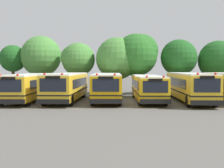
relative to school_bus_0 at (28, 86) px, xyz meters
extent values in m
plane|color=#595651|center=(9.34, -0.04, -1.40)|extent=(160.00, 160.00, 0.00)
cube|color=yellow|center=(0.00, 0.03, -0.02)|extent=(2.73, 10.72, 2.05)
cube|color=white|center=(0.00, 0.03, 1.06)|extent=(2.68, 10.50, 0.12)
cube|color=black|center=(0.12, -5.37, -0.87)|extent=(2.54, 0.22, 0.36)
cube|color=black|center=(0.12, -5.32, 0.35)|extent=(2.04, 0.11, 0.98)
cube|color=black|center=(1.26, 0.36, 0.31)|extent=(0.23, 8.32, 0.74)
cube|color=black|center=(-1.27, 0.30, 0.31)|extent=(0.23, 8.32, 0.74)
cube|color=black|center=(0.00, 0.03, -0.43)|extent=(2.76, 10.82, 0.10)
sphere|color=red|center=(0.80, -5.14, 1.16)|extent=(0.18, 0.18, 0.18)
sphere|color=red|center=(-0.56, -5.17, 1.16)|extent=(0.18, 0.18, 0.18)
cube|color=black|center=(0.12, -5.33, 0.90)|extent=(1.12, 0.11, 0.24)
cylinder|color=black|center=(1.19, -3.88, -0.90)|extent=(0.30, 1.01, 1.00)
cylinder|color=black|center=(-1.01, -3.93, -0.90)|extent=(0.30, 1.01, 1.00)
cylinder|color=black|center=(1.02, 3.58, -0.90)|extent=(0.30, 1.01, 1.00)
cylinder|color=black|center=(-1.19, 3.53, -0.90)|extent=(0.30, 1.01, 1.00)
cube|color=yellow|center=(3.65, -0.09, 0.02)|extent=(2.74, 10.27, 2.12)
cube|color=white|center=(3.65, -0.09, 1.14)|extent=(2.68, 10.07, 0.12)
cube|color=black|center=(3.53, -5.27, -0.87)|extent=(2.55, 0.22, 0.36)
cube|color=black|center=(3.53, -5.22, 0.40)|extent=(2.05, 0.11, 1.02)
cube|color=black|center=(4.93, 0.18, 0.36)|extent=(0.23, 7.97, 0.76)
cube|color=black|center=(2.39, 0.24, 0.36)|extent=(0.23, 7.97, 0.76)
cube|color=black|center=(3.65, -0.09, -0.41)|extent=(2.77, 10.37, 0.10)
sphere|color=red|center=(4.23, -5.06, 1.24)|extent=(0.18, 0.18, 0.18)
sphere|color=red|center=(2.85, -5.03, 1.24)|extent=(0.18, 0.18, 0.18)
cube|color=black|center=(3.53, -5.23, 0.98)|extent=(1.13, 0.11, 0.24)
cylinder|color=black|center=(4.68, -3.82, -0.90)|extent=(0.30, 1.01, 1.00)
cylinder|color=black|center=(2.46, -3.77, -0.90)|extent=(0.30, 1.01, 1.00)
cylinder|color=black|center=(4.84, 3.19, -0.90)|extent=(0.30, 1.01, 1.00)
cylinder|color=black|center=(2.62, 3.24, -0.90)|extent=(0.30, 1.01, 1.00)
cube|color=#EAA80C|center=(7.43, -0.04, 0.00)|extent=(2.77, 9.77, 2.09)
cube|color=white|center=(7.43, -0.04, 1.10)|extent=(2.71, 9.58, 0.12)
cube|color=black|center=(7.56, -4.96, -0.87)|extent=(2.57, 0.23, 0.36)
cube|color=black|center=(7.56, -4.91, 0.37)|extent=(2.06, 0.11, 1.00)
cube|color=black|center=(8.70, 0.29, 0.33)|extent=(0.24, 7.57, 0.75)
cube|color=black|center=(6.15, 0.23, 0.33)|extent=(0.24, 7.57, 0.75)
cube|color=black|center=(7.43, -0.04, -0.42)|extent=(2.79, 9.87, 0.10)
sphere|color=red|center=(8.25, -4.73, 1.20)|extent=(0.18, 0.18, 0.18)
sphere|color=red|center=(6.86, -4.76, 1.20)|extent=(0.18, 0.18, 0.18)
cube|color=black|center=(7.56, -4.92, 0.94)|extent=(1.13, 0.11, 0.24)
cylinder|color=black|center=(8.64, -3.47, -0.90)|extent=(0.31, 1.01, 1.00)
cylinder|color=black|center=(6.41, -3.52, -0.90)|extent=(0.31, 1.01, 1.00)
cylinder|color=black|center=(8.47, 3.04, -0.90)|extent=(0.31, 1.01, 1.00)
cylinder|color=black|center=(6.24, 2.98, -0.90)|extent=(0.31, 1.01, 1.00)
cube|color=yellow|center=(11.24, 0.12, -0.09)|extent=(2.61, 10.03, 1.92)
cube|color=white|center=(11.24, 0.12, 0.93)|extent=(2.55, 9.83, 0.12)
cube|color=black|center=(11.37, -4.94, -0.87)|extent=(2.40, 0.22, 0.36)
cube|color=black|center=(11.37, -4.89, 0.26)|extent=(1.93, 0.11, 0.92)
cube|color=black|center=(12.43, 0.45, 0.22)|extent=(0.24, 7.78, 0.69)
cube|color=black|center=(10.04, 0.39, 0.22)|extent=(0.24, 7.78, 0.69)
cube|color=black|center=(11.24, 0.12, -0.47)|extent=(2.63, 10.13, 0.10)
sphere|color=red|center=(12.01, -4.70, 1.03)|extent=(0.18, 0.18, 0.18)
sphere|color=red|center=(10.72, -4.73, 1.03)|extent=(0.18, 0.18, 0.18)
cube|color=black|center=(11.37, -4.90, 0.77)|extent=(1.06, 0.11, 0.24)
cylinder|color=black|center=(12.37, -3.44, -0.90)|extent=(0.31, 1.01, 1.00)
cylinder|color=black|center=(10.30, -3.49, -0.90)|extent=(0.31, 1.01, 1.00)
cylinder|color=black|center=(12.20, 3.33, -0.90)|extent=(0.31, 1.01, 1.00)
cylinder|color=black|center=(10.12, 3.28, -0.90)|extent=(0.31, 1.01, 1.00)
cube|color=yellow|center=(15.04, -0.02, 0.03)|extent=(2.43, 11.29, 2.15)
cube|color=white|center=(15.04, -0.02, 1.17)|extent=(2.38, 11.07, 0.12)
cube|color=black|center=(15.07, -5.74, -0.87)|extent=(2.42, 0.17, 0.36)
cube|color=black|center=(15.07, -5.69, 0.42)|extent=(1.94, 0.07, 1.03)
cube|color=black|center=(16.24, 0.28, 0.38)|extent=(0.09, 8.80, 0.78)
cube|color=black|center=(13.83, 0.27, 0.38)|extent=(0.09, 8.80, 0.78)
cube|color=black|center=(15.04, -0.02, -0.40)|extent=(2.46, 11.41, 0.10)
sphere|color=red|center=(15.72, -5.51, 1.27)|extent=(0.18, 0.18, 0.18)
sphere|color=red|center=(14.41, -5.52, 1.27)|extent=(0.18, 0.18, 0.18)
cube|color=black|center=(15.07, -5.70, 1.01)|extent=(1.07, 0.09, 0.24)
cylinder|color=black|center=(16.10, -4.26, -0.90)|extent=(0.29, 1.00, 1.00)
cylinder|color=black|center=(14.01, -4.27, -0.90)|extent=(0.29, 1.00, 1.00)
cylinder|color=black|center=(16.06, 3.82, -0.90)|extent=(0.29, 1.00, 1.00)
cylinder|color=black|center=(13.97, 3.81, -0.90)|extent=(0.29, 1.00, 1.00)
cube|color=black|center=(17.33, 0.30, 0.38)|extent=(0.05, 7.25, 0.78)
cylinder|color=black|center=(17.49, 2.84, -0.90)|extent=(0.28, 1.00, 1.00)
cylinder|color=#4C3823|center=(-4.81, 9.29, 0.11)|extent=(0.40, 0.40, 3.02)
sphere|color=#1E561E|center=(-4.81, 9.29, 2.88)|extent=(3.36, 3.36, 3.36)
sphere|color=#1E561E|center=(-5.27, 9.64, 3.23)|extent=(2.34, 2.34, 2.34)
cylinder|color=#4C3823|center=(-1.26, 9.35, -0.06)|extent=(0.39, 0.39, 2.66)
sphere|color=#478438|center=(-1.26, 9.35, 3.16)|extent=(5.05, 5.05, 5.05)
sphere|color=#478438|center=(-1.85, 9.47, 3.58)|extent=(3.63, 3.63, 3.63)
cylinder|color=#4C3823|center=(3.60, 8.05, -0.09)|extent=(0.35, 0.35, 2.61)
sphere|color=#478438|center=(3.60, 8.05, 2.72)|extent=(4.02, 4.02, 4.02)
sphere|color=#478438|center=(2.87, 8.14, 2.94)|extent=(2.86, 2.86, 2.86)
cylinder|color=#4C3823|center=(8.28, 7.35, -0.23)|extent=(0.33, 0.33, 2.33)
sphere|color=#478438|center=(8.28, 7.35, 2.81)|extent=(4.98, 4.98, 4.98)
sphere|color=#478438|center=(8.57, 7.39, 3.29)|extent=(3.89, 3.89, 3.89)
cylinder|color=#4C3823|center=(10.51, 7.35, -0.02)|extent=(0.43, 0.43, 2.74)
sphere|color=#286623|center=(10.51, 7.35, 3.22)|extent=(4.99, 4.99, 4.99)
sphere|color=#286623|center=(11.17, 7.41, 3.71)|extent=(3.87, 3.87, 3.87)
cylinder|color=#4C3823|center=(15.56, 7.74, -0.05)|extent=(0.28, 0.28, 2.70)
sphere|color=#1E561E|center=(15.56, 7.74, 2.91)|extent=(4.30, 4.30, 4.30)
sphere|color=#1E561E|center=(16.34, 7.48, 3.17)|extent=(2.58, 2.58, 2.58)
cylinder|color=#4C3823|center=(20.30, 8.09, -0.30)|extent=(0.34, 0.34, 2.20)
sphere|color=#1E561E|center=(20.30, 8.09, 2.58)|extent=(4.73, 4.73, 4.73)
sphere|color=#1E561E|center=(19.97, 8.28, 2.53)|extent=(3.63, 3.63, 3.63)
camera|label=1|loc=(8.71, -27.71, 1.72)|focal=47.78mm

